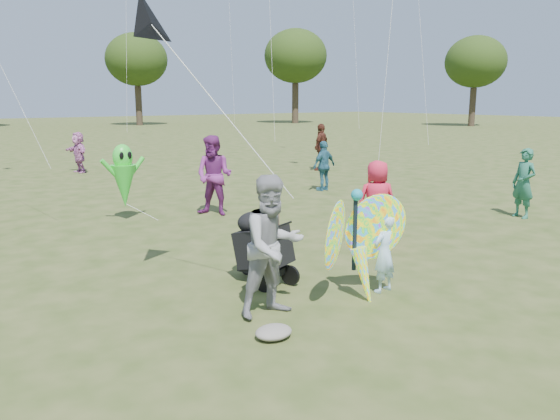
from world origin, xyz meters
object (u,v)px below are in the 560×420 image
(adult_man, at_px, (273,246))
(crowd_c, at_px, (324,166))
(crowd_e, at_px, (214,176))
(crowd_a, at_px, (377,201))
(alien_kite, at_px, (124,178))
(butterfly_kite, at_px, (359,245))
(crowd_f, at_px, (524,183))
(child_girl, at_px, (384,253))
(crowd_j, at_px, (79,152))
(jogging_stroller, at_px, (262,242))
(crowd_h, at_px, (321,147))

(adult_man, height_order, crowd_c, adult_man)
(crowd_c, height_order, crowd_e, crowd_e)
(crowd_a, distance_m, alien_kite, 5.65)
(adult_man, xyz_separation_m, butterfly_kite, (1.24, -0.27, -0.13))
(crowd_f, distance_m, butterfly_kite, 6.98)
(adult_man, height_order, crowd_a, adult_man)
(child_girl, bearing_deg, crowd_f, -171.33)
(crowd_c, bearing_deg, crowd_e, 8.12)
(crowd_a, bearing_deg, crowd_f, -160.08)
(crowd_f, bearing_deg, crowd_e, -117.86)
(crowd_e, xyz_separation_m, alien_kite, (-1.94, 0.67, 0.03))
(crowd_c, bearing_deg, crowd_j, -67.69)
(crowd_j, height_order, jogging_stroller, crowd_j)
(child_girl, height_order, jogging_stroller, child_girl)
(crowd_a, height_order, jogging_stroller, crowd_a)
(alien_kite, bearing_deg, jogging_stroller, -89.51)
(crowd_f, xyz_separation_m, crowd_j, (-5.73, 14.24, -0.05))
(adult_man, distance_m, crowd_h, 14.45)
(child_girl, height_order, crowd_e, crowd_e)
(child_girl, relative_size, crowd_h, 0.63)
(crowd_j, bearing_deg, crowd_c, 21.40)
(adult_man, xyz_separation_m, crowd_f, (8.06, 1.21, -0.10))
(crowd_f, bearing_deg, crowd_j, -146.63)
(crowd_j, xyz_separation_m, alien_kite, (-1.76, -9.02, 0.21))
(child_girl, relative_size, crowd_c, 0.76)
(crowd_c, height_order, crowd_f, crowd_f)
(crowd_e, bearing_deg, crowd_a, -16.49)
(crowd_f, distance_m, crowd_h, 9.45)
(crowd_c, xyz_separation_m, crowd_f, (1.13, -5.65, 0.06))
(crowd_h, height_order, crowd_j, crowd_h)
(crowd_e, relative_size, butterfly_kite, 1.08)
(crowd_f, height_order, jogging_stroller, crowd_f)
(butterfly_kite, bearing_deg, jogging_stroller, 113.95)
(child_girl, xyz_separation_m, crowd_j, (0.57, 15.71, 0.19))
(adult_man, relative_size, crowd_j, 1.19)
(crowd_j, xyz_separation_m, butterfly_kite, (-1.09, -15.71, 0.02))
(child_girl, xyz_separation_m, crowd_c, (5.17, 7.13, 0.18))
(child_girl, distance_m, alien_kite, 6.81)
(crowd_a, relative_size, crowd_e, 0.84)
(crowd_j, bearing_deg, crowd_e, -5.73)
(adult_man, bearing_deg, crowd_a, 28.33)
(jogging_stroller, distance_m, butterfly_kite, 1.55)
(adult_man, height_order, crowd_h, adult_man)
(crowd_h, relative_size, alien_kite, 1.03)
(adult_man, relative_size, jogging_stroller, 1.60)
(child_girl, xyz_separation_m, alien_kite, (-1.19, 6.69, 0.40))
(crowd_f, bearing_deg, alien_kite, -113.39)
(crowd_h, bearing_deg, child_girl, 28.08)
(crowd_f, bearing_deg, butterfly_kite, -66.35)
(adult_man, distance_m, crowd_c, 9.75)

